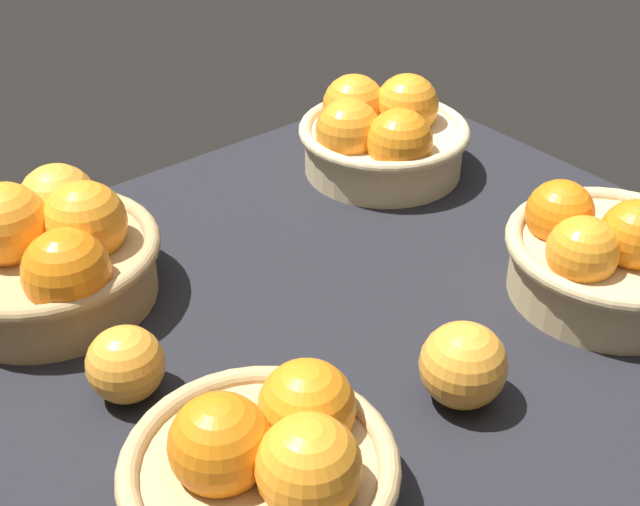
% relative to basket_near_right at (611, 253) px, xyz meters
% --- Properties ---
extents(market_tray, '(0.84, 0.72, 0.03)m').
position_rel_basket_near_right_xyz_m(market_tray, '(-0.22, 0.16, -0.06)').
color(market_tray, black).
rests_on(market_tray, ground).
extents(basket_near_right, '(0.22, 0.22, 0.12)m').
position_rel_basket_near_right_xyz_m(basket_near_right, '(0.00, 0.00, 0.00)').
color(basket_near_right, tan).
rests_on(basket_near_right, market_tray).
extents(basket_far_right, '(0.22, 0.22, 0.12)m').
position_rel_basket_near_right_xyz_m(basket_far_right, '(-0.00, 0.34, 0.00)').
color(basket_far_right, '#D3BC8C').
rests_on(basket_far_right, market_tray).
extents(basket_far_left, '(0.23, 0.23, 0.13)m').
position_rel_basket_near_right_xyz_m(basket_far_left, '(-0.44, 0.35, 0.00)').
color(basket_far_left, tan).
rests_on(basket_far_left, market_tray).
extents(basket_near_left, '(0.21, 0.21, 0.11)m').
position_rel_basket_near_right_xyz_m(basket_near_left, '(-0.43, 0.00, -0.01)').
color(basket_near_left, tan).
rests_on(basket_near_left, market_tray).
extents(loose_orange_front_gap, '(0.08, 0.08, 0.08)m').
position_rel_basket_near_right_xyz_m(loose_orange_front_gap, '(-0.23, -0.01, -0.01)').
color(loose_orange_front_gap, '#F49E33').
rests_on(loose_orange_front_gap, market_tray).
extents(loose_orange_back_gap, '(0.07, 0.07, 0.07)m').
position_rel_basket_near_right_xyz_m(loose_orange_back_gap, '(-0.45, 0.18, -0.02)').
color(loose_orange_back_gap, '#F49E33').
rests_on(loose_orange_back_gap, market_tray).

